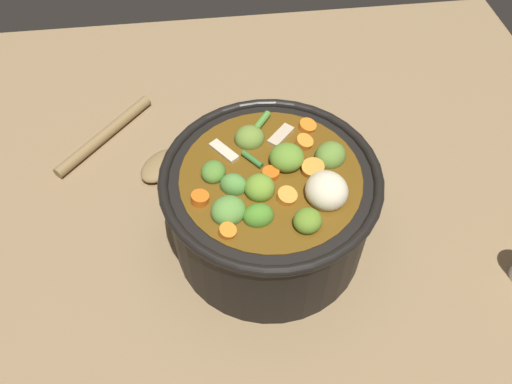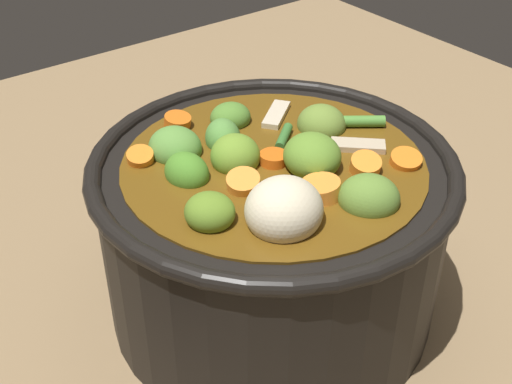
{
  "view_description": "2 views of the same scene",
  "coord_description": "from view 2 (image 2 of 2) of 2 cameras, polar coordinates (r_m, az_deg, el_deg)",
  "views": [
    {
      "loc": [
        0.06,
        0.37,
        0.59
      ],
      "look_at": [
        0.02,
        0.01,
        0.13
      ],
      "focal_mm": 34.83,
      "sensor_mm": 36.0,
      "label": 1
    },
    {
      "loc": [
        -0.32,
        0.26,
        0.4
      ],
      "look_at": [
        0.0,
        0.01,
        0.11
      ],
      "focal_mm": 47.81,
      "sensor_mm": 36.0,
      "label": 2
    }
  ],
  "objects": [
    {
      "name": "wooden_spoon",
      "position": [
        0.78,
        3.16,
        4.89
      ],
      "size": [
        0.21,
        0.21,
        0.02
      ],
      "color": "olive",
      "rests_on": "ground_plane"
    },
    {
      "name": "ground_plane",
      "position": [
        0.57,
        1.28,
        -9.12
      ],
      "size": [
        1.1,
        1.1,
        0.0
      ],
      "primitive_type": "plane",
      "color": "#8C704C"
    },
    {
      "name": "cooking_pot",
      "position": [
        0.52,
        1.37,
        -3.21
      ],
      "size": [
        0.27,
        0.27,
        0.17
      ],
      "color": "black",
      "rests_on": "ground_plane"
    }
  ]
}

